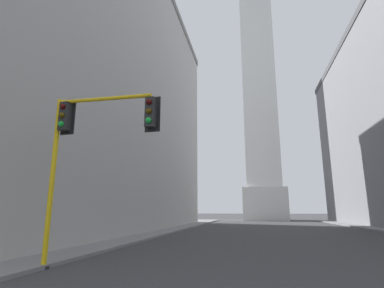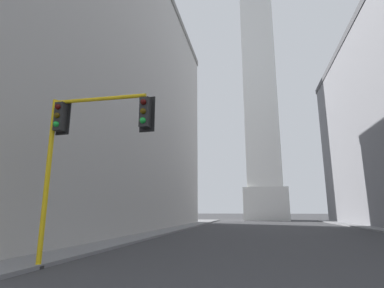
{
  "view_description": "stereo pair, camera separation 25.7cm",
  "coord_description": "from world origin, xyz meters",
  "views": [
    {
      "loc": [
        -2.26,
        -1.27,
        1.96
      ],
      "look_at": [
        -11.24,
        43.09,
        12.03
      ],
      "focal_mm": 28.0,
      "sensor_mm": 36.0,
      "label": 1
    },
    {
      "loc": [
        -2.0,
        -1.21,
        1.96
      ],
      "look_at": [
        -11.24,
        43.09,
        12.03
      ],
      "focal_mm": 28.0,
      "sensor_mm": 36.0,
      "label": 2
    }
  ],
  "objects": [
    {
      "name": "building_left",
      "position": [
        -23.63,
        26.94,
        14.43
      ],
      "size": [
        24.8,
        43.11,
        28.84
      ],
      "color": "#B2AFAA",
      "rests_on": "ground_plane"
    },
    {
      "name": "obelisk",
      "position": [
        0.0,
        63.92,
        38.35
      ],
      "size": [
        8.79,
        8.79,
        79.92
      ],
      "color": "silver",
      "rests_on": "ground_plane"
    },
    {
      "name": "sidewalk_left",
      "position": [
        -11.77,
        23.01,
        0.07
      ],
      "size": [
        5.0,
        76.7,
        0.15
      ],
      "primitive_type": "cube",
      "color": "slate",
      "rests_on": "ground_plane"
    },
    {
      "name": "traffic_light_near_left",
      "position": [
        -8.11,
        8.42,
        4.65
      ],
      "size": [
        4.2,
        0.51,
        6.14
      ],
      "color": "yellow",
      "rests_on": "ground_plane"
    }
  ]
}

